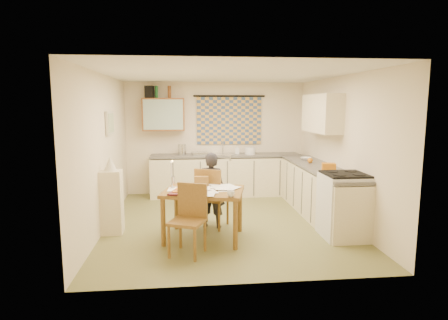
{
  "coord_description": "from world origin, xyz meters",
  "views": [
    {
      "loc": [
        -0.67,
        -6.19,
        2.01
      ],
      "look_at": [
        -0.02,
        0.2,
        1.06
      ],
      "focal_mm": 30.0,
      "sensor_mm": 36.0,
      "label": 1
    }
  ],
  "objects": [
    {
      "name": "wall_back",
      "position": [
        0.0,
        2.26,
        1.25
      ],
      "size": [
        4.0,
        0.02,
        2.5
      ],
      "primitive_type": "cube",
      "color": "beige",
      "rests_on": "floor"
    },
    {
      "name": "wall_cabinet",
      "position": [
        -1.15,
        2.08,
        1.8
      ],
      "size": [
        0.9,
        0.34,
        0.7
      ],
      "primitive_type": "cube",
      "color": "brown",
      "rests_on": "wall_back"
    },
    {
      "name": "papers",
      "position": [
        -0.36,
        -0.75,
        0.76
      ],
      "size": [
        1.13,
        0.94,
        0.02
      ],
      "rotation": [
        0.0,
        0.0,
        -0.22
      ],
      "color": "white",
      "rests_on": "dining_table"
    },
    {
      "name": "speaker",
      "position": [
        -1.44,
        2.08,
        2.28
      ],
      "size": [
        0.2,
        0.23,
        0.26
      ],
      "primitive_type": "cube",
      "rotation": [
        0.0,
        0.0,
        -0.21
      ],
      "color": "black",
      "rests_on": "wall_cabinet"
    },
    {
      "name": "window_blind",
      "position": [
        0.3,
        2.22,
        1.65
      ],
      "size": [
        1.45,
        0.03,
        1.05
      ],
      "primitive_type": "cube",
      "color": "#375381",
      "rests_on": "wall_back"
    },
    {
      "name": "lampshade",
      "position": [
        -1.84,
        -0.37,
        1.11
      ],
      "size": [
        0.2,
        0.2,
        0.22
      ],
      "primitive_type": "cone",
      "color": "beige",
      "rests_on": "shelf_stand"
    },
    {
      "name": "candle_holder",
      "position": [
        -0.88,
        -0.56,
        0.84
      ],
      "size": [
        0.08,
        0.08,
        0.18
      ],
      "primitive_type": "cylinder",
      "rotation": [
        0.0,
        0.0,
        -0.46
      ],
      "color": "silver",
      "rests_on": "dining_table"
    },
    {
      "name": "sink",
      "position": [
        0.11,
        1.95,
        0.88
      ],
      "size": [
        0.69,
        0.64,
        0.1
      ],
      "primitive_type": "cube",
      "rotation": [
        0.0,
        0.0,
        -0.42
      ],
      "color": "silver",
      "rests_on": "counter_back"
    },
    {
      "name": "wall_left",
      "position": [
        -2.01,
        0.0,
        1.25
      ],
      "size": [
        0.02,
        4.5,
        2.5
      ],
      "primitive_type": "cube",
      "color": "beige",
      "rests_on": "floor"
    },
    {
      "name": "kettle",
      "position": [
        -0.76,
        1.95,
        1.04
      ],
      "size": [
        0.21,
        0.21,
        0.24
      ],
      "primitive_type": "cylinder",
      "rotation": [
        0.0,
        0.0,
        0.2
      ],
      "color": "silver",
      "rests_on": "counter_back"
    },
    {
      "name": "curtain_rod",
      "position": [
        0.3,
        2.2,
        2.2
      ],
      "size": [
        1.6,
        0.04,
        0.04
      ],
      "primitive_type": "cylinder",
      "rotation": [
        0.0,
        1.57,
        0.0
      ],
      "color": "black",
      "rests_on": "wall_back"
    },
    {
      "name": "counter_back",
      "position": [
        0.2,
        1.95,
        0.45
      ],
      "size": [
        3.3,
        0.62,
        0.92
      ],
      "color": "beige",
      "rests_on": "floor"
    },
    {
      "name": "soap_bottle",
      "position": [
        0.46,
        2.0,
        1.02
      ],
      "size": [
        0.11,
        0.12,
        0.2
      ],
      "primitive_type": "imported",
      "rotation": [
        0.0,
        0.0,
        -0.13
      ],
      "color": "white",
      "rests_on": "counter_back"
    },
    {
      "name": "framed_print",
      "position": [
        -1.97,
        0.4,
        1.7
      ],
      "size": [
        0.04,
        0.5,
        0.4
      ],
      "primitive_type": "cube",
      "color": "beige",
      "rests_on": "wall_left"
    },
    {
      "name": "candle",
      "position": [
        -0.9,
        -0.55,
        1.04
      ],
      "size": [
        0.03,
        0.03,
        0.22
      ],
      "primitive_type": "cylinder",
      "rotation": [
        0.0,
        0.0,
        -0.25
      ],
      "color": "white",
      "rests_on": "dining_table"
    },
    {
      "name": "chair_far",
      "position": [
        -0.26,
        -0.21,
        0.31
      ],
      "size": [
        0.61,
        0.61,
        1.0
      ],
      "rotation": [
        0.0,
        0.0,
        2.67
      ],
      "color": "brown",
      "rests_on": "floor"
    },
    {
      "name": "wall_front",
      "position": [
        0.0,
        -2.26,
        1.25
      ],
      "size": [
        4.0,
        0.02,
        2.5
      ],
      "primitive_type": "cube",
      "color": "beige",
      "rests_on": "floor"
    },
    {
      "name": "counter_right",
      "position": [
        1.7,
        0.22,
        0.45
      ],
      "size": [
        0.62,
        2.95,
        0.92
      ],
      "color": "beige",
      "rests_on": "floor"
    },
    {
      "name": "orange_bag",
      "position": [
        1.7,
        -0.23,
        0.98
      ],
      "size": [
        0.25,
        0.21,
        0.12
      ],
      "primitive_type": "cube",
      "rotation": [
        0.0,
        0.0,
        -0.27
      ],
      "color": "#CB7110",
      "rests_on": "counter_right"
    },
    {
      "name": "floor",
      "position": [
        0.0,
        0.0,
        -0.01
      ],
      "size": [
        4.0,
        4.5,
        0.02
      ],
      "primitive_type": "cube",
      "color": "#656837",
      "rests_on": "ground"
    },
    {
      "name": "person",
      "position": [
        -0.27,
        -0.23,
        0.63
      ],
      "size": [
        0.61,
        0.53,
        1.25
      ],
      "primitive_type": "imported",
      "rotation": [
        0.0,
        0.0,
        2.87
      ],
      "color": "black",
      "rests_on": "floor"
    },
    {
      "name": "mixing_bowl",
      "position": [
        0.74,
        1.95,
        1.0
      ],
      "size": [
        0.25,
        0.25,
        0.16
      ],
      "primitive_type": "cylinder",
      "rotation": [
        0.0,
        0.0,
        0.04
      ],
      "color": "white",
      "rests_on": "counter_back"
    },
    {
      "name": "upper_cabinet_right",
      "position": [
        1.83,
        0.55,
        1.85
      ],
      "size": [
        0.34,
        1.3,
        0.7
      ],
      "primitive_type": "cube",
      "color": "beige",
      "rests_on": "wall_right"
    },
    {
      "name": "orange_box",
      "position": [
        -0.81,
        -0.94,
        0.77
      ],
      "size": [
        0.13,
        0.09,
        0.04
      ],
      "primitive_type": "cube",
      "rotation": [
        0.0,
        0.0,
        0.12
      ],
      "color": "#CB7110",
      "rests_on": "dining_table"
    },
    {
      "name": "fruit_orange",
      "position": [
        1.65,
        0.57,
        0.97
      ],
      "size": [
        0.1,
        0.1,
        0.1
      ],
      "primitive_type": "sphere",
      "color": "#CB7110",
      "rests_on": "counter_right"
    },
    {
      "name": "bottle_brown",
      "position": [
        -1.02,
        2.08,
        2.28
      ],
      "size": [
        0.07,
        0.07,
        0.26
      ],
      "primitive_type": "cylinder",
      "rotation": [
        0.0,
        0.0,
        -0.03
      ],
      "color": "brown",
      "rests_on": "wall_cabinet"
    },
    {
      "name": "candle_flame",
      "position": [
        -0.88,
        -0.56,
        1.16
      ],
      "size": [
        0.02,
        0.02,
        0.02
      ],
      "primitive_type": "sphere",
      "color": "#FFCC66",
      "rests_on": "dining_table"
    },
    {
      "name": "eyeglasses",
      "position": [
        -0.34,
        -1.09,
        0.76
      ],
      "size": [
        0.13,
        0.05,
        0.02
      ],
      "primitive_type": "cube",
      "rotation": [
        0.0,
        0.0,
        0.07
      ],
      "color": "black",
      "rests_on": "dining_table"
    },
    {
      "name": "dining_table",
      "position": [
        -0.42,
        -0.74,
        0.38
      ],
      "size": [
        1.32,
        1.11,
        0.75
      ],
      "rotation": [
        0.0,
        0.0,
        -0.22
      ],
      "color": "brown",
      "rests_on": "floor"
    },
    {
      "name": "bowl",
      "position": [
        1.7,
        0.97,
        0.95
      ],
      "size": [
        0.37,
        0.37,
        0.05
      ],
      "primitive_type": "imported",
      "rotation": [
        0.0,
        0.0,
        -0.43
      ],
      "color": "white",
      "rests_on": "counter_right"
    },
    {
      "name": "print_canvas",
      "position": [
        -1.95,
        0.4,
        1.7
      ],
      "size": [
        0.01,
        0.42,
        0.32
      ],
      "primitive_type": "cube",
      "color": "beige",
      "rests_on": "wall_left"
    },
    {
      "name": "chair_near",
      "position": [
        -0.67,
        -1.33,
        0.29
      ],
      "size": [
        0.56,
        0.56,
        0.95
      ],
      "rotation": [
        0.0,
        0.0,
        -0.41
      ],
      "color": "brown",
      "rests_on": "floor"
    },
    {
      "name": "ceiling",
      "position": [
        0.0,
        0.0,
        2.51
      ],
      "size": [
        4.0,
        4.5,
        0.02
      ],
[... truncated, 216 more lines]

